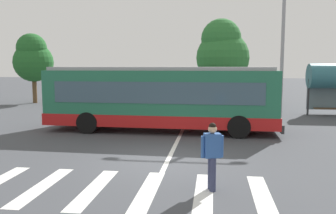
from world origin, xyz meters
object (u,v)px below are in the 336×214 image
object	(u,v)px
parked_car_black	(194,98)
twin_arm_street_lamp	(283,21)
city_transit_bus	(161,98)
background_tree_right	(222,52)
parked_car_teal	(158,97)
parked_car_charcoal	(228,97)
pedestrian_crossing_street	(212,153)
background_tree_left	(33,58)

from	to	relation	value
parked_car_black	twin_arm_street_lamp	world-z (taller)	twin_arm_street_lamp
city_transit_bus	parked_car_black	distance (m)	9.48
parked_car_black	background_tree_right	bearing A→B (deg)	55.94
background_tree_right	parked_car_teal	bearing A→B (deg)	-150.39
city_transit_bus	parked_car_charcoal	bearing A→B (deg)	70.46
parked_car_black	parked_car_charcoal	size ratio (longest dim) A/B	0.98
pedestrian_crossing_street	parked_car_teal	bearing A→B (deg)	103.31
city_transit_bus	parked_car_black	xyz separation A→B (m)	(1.10, 9.38, -0.82)
pedestrian_crossing_street	parked_car_black	xyz separation A→B (m)	(-1.38, 17.27, -0.20)
parked_car_teal	city_transit_bus	bearing A→B (deg)	-80.16
parked_car_teal	twin_arm_street_lamp	bearing A→B (deg)	-29.87
parked_car_charcoal	twin_arm_street_lamp	world-z (taller)	twin_arm_street_lamp
parked_car_charcoal	pedestrian_crossing_street	bearing A→B (deg)	-93.46
parked_car_charcoal	twin_arm_street_lamp	xyz separation A→B (m)	(2.89, -5.03, 4.91)
parked_car_black	parked_car_teal	bearing A→B (deg)	174.29
city_transit_bus	parked_car_black	size ratio (longest dim) A/B	2.44
city_transit_bus	parked_car_charcoal	xyz separation A→B (m)	(3.56, 10.03, -0.82)
city_transit_bus	pedestrian_crossing_street	xyz separation A→B (m)	(2.48, -7.89, -0.62)
background_tree_left	background_tree_right	xyz separation A→B (m)	(15.54, 1.13, 0.46)
parked_car_teal	parked_car_black	bearing A→B (deg)	-5.71
parked_car_charcoal	city_transit_bus	bearing A→B (deg)	-109.54
pedestrian_crossing_street	parked_car_black	world-z (taller)	pedestrian_crossing_street
parked_car_charcoal	background_tree_right	size ratio (longest dim) A/B	0.67
parked_car_black	city_transit_bus	bearing A→B (deg)	-96.69
pedestrian_crossing_street	parked_car_teal	world-z (taller)	pedestrian_crossing_street
parked_car_teal	parked_car_charcoal	bearing A→B (deg)	4.05
parked_car_teal	parked_car_charcoal	distance (m)	5.25
parked_car_charcoal	background_tree_right	bearing A→B (deg)	100.15
city_transit_bus	pedestrian_crossing_street	bearing A→B (deg)	-72.57
background_tree_right	twin_arm_street_lamp	bearing A→B (deg)	-65.88
parked_car_black	twin_arm_street_lamp	bearing A→B (deg)	-39.37
city_transit_bus	twin_arm_street_lamp	bearing A→B (deg)	37.75
background_tree_left	parked_car_black	bearing A→B (deg)	-7.94
pedestrian_crossing_street	twin_arm_street_lamp	world-z (taller)	twin_arm_street_lamp
parked_car_teal	twin_arm_street_lamp	xyz separation A→B (m)	(8.12, -4.66, 4.91)
parked_car_teal	background_tree_left	xyz separation A→B (m)	(-10.73, 1.61, 2.96)
city_transit_bus	pedestrian_crossing_street	world-z (taller)	city_transit_bus
parked_car_charcoal	background_tree_right	distance (m)	4.18
pedestrian_crossing_street	background_tree_left	bearing A→B (deg)	127.86
parked_car_teal	parked_car_charcoal	size ratio (longest dim) A/B	0.99
pedestrian_crossing_street	parked_car_charcoal	distance (m)	17.95
parked_car_black	twin_arm_street_lamp	xyz separation A→B (m)	(5.35, -4.39, 4.91)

